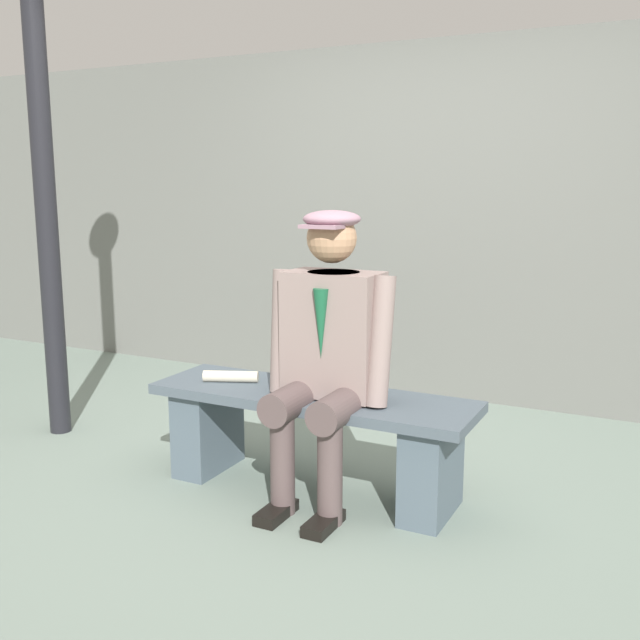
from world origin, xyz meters
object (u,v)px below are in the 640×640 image
at_px(seated_man, 327,345).
at_px(rolled_magazine, 231,376).
at_px(lamp_post, 40,119).
at_px(bench, 311,429).

relative_size(seated_man, rolled_magazine, 4.93).
xyz_separation_m(seated_man, lamp_post, (1.83, -0.14, 1.06)).
height_order(bench, rolled_magazine, rolled_magazine).
bearing_deg(lamp_post, bench, 177.33).
bearing_deg(rolled_magazine, bench, -178.35).
bearing_deg(rolled_magazine, seated_man, 174.85).
xyz_separation_m(seated_man, rolled_magazine, (0.55, -0.05, -0.22)).
bearing_deg(lamp_post, seated_man, 175.54).
bearing_deg(seated_man, rolled_magazine, -5.15).
bearing_deg(rolled_magazine, lamp_post, -4.16).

